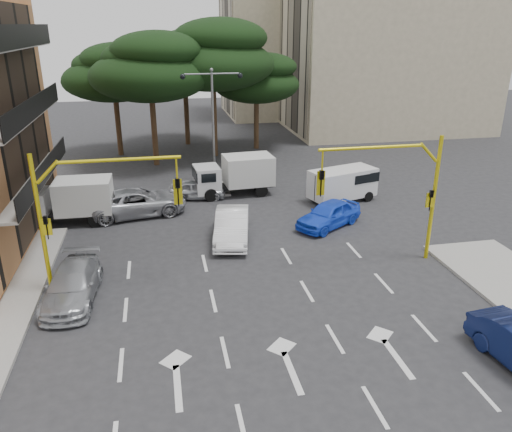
{
  "coord_description": "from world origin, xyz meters",
  "views": [
    {
      "loc": [
        -3.75,
        -17.83,
        10.61
      ],
      "look_at": [
        0.8,
        5.06,
        1.6
      ],
      "focal_mm": 35.0,
      "sensor_mm": 36.0,
      "label": 1
    }
  ],
  "objects_px": {
    "van_white": "(342,185)",
    "car_silver_cross_a": "(138,202)",
    "car_blue_compact": "(329,214)",
    "signal_mast_left": "(85,203)",
    "street_lamp_center": "(213,106)",
    "signal_mast_right": "(400,183)",
    "box_truck_a": "(68,202)",
    "car_silver_wagon": "(72,285)",
    "car_silver_cross_b": "(197,189)",
    "box_truck_b": "(234,176)",
    "car_white_hatch": "(232,226)"
  },
  "relations": [
    {
      "from": "car_silver_wagon",
      "to": "van_white",
      "type": "bearing_deg",
      "value": 35.98
    },
    {
      "from": "car_silver_cross_a",
      "to": "car_silver_cross_b",
      "type": "relative_size",
      "value": 1.57
    },
    {
      "from": "car_white_hatch",
      "to": "car_silver_cross_b",
      "type": "height_order",
      "value": "car_white_hatch"
    },
    {
      "from": "signal_mast_left",
      "to": "street_lamp_center",
      "type": "relative_size",
      "value": 0.77
    },
    {
      "from": "car_blue_compact",
      "to": "car_silver_wagon",
      "type": "relative_size",
      "value": 0.9
    },
    {
      "from": "signal_mast_left",
      "to": "street_lamp_center",
      "type": "height_order",
      "value": "street_lamp_center"
    },
    {
      "from": "car_silver_wagon",
      "to": "box_truck_a",
      "type": "bearing_deg",
      "value": 102.66
    },
    {
      "from": "box_truck_a",
      "to": "car_silver_cross_b",
      "type": "bearing_deg",
      "value": -68.28
    },
    {
      "from": "signal_mast_right",
      "to": "car_silver_cross_a",
      "type": "bearing_deg",
      "value": 144.03
    },
    {
      "from": "signal_mast_left",
      "to": "box_truck_a",
      "type": "height_order",
      "value": "signal_mast_left"
    },
    {
      "from": "signal_mast_right",
      "to": "box_truck_b",
      "type": "distance_m",
      "value": 13.02
    },
    {
      "from": "car_silver_cross_a",
      "to": "street_lamp_center",
      "type": "bearing_deg",
      "value": -54.76
    },
    {
      "from": "car_blue_compact",
      "to": "box_truck_a",
      "type": "bearing_deg",
      "value": -136.57
    },
    {
      "from": "signal_mast_right",
      "to": "car_white_hatch",
      "type": "relative_size",
      "value": 1.25
    },
    {
      "from": "car_blue_compact",
      "to": "signal_mast_left",
      "type": "bearing_deg",
      "value": -101.62
    },
    {
      "from": "street_lamp_center",
      "to": "car_silver_cross_a",
      "type": "xyz_separation_m",
      "value": [
        -5.2,
        -5.3,
        -4.64
      ]
    },
    {
      "from": "box_truck_a",
      "to": "car_silver_cross_a",
      "type": "bearing_deg",
      "value": -80.89
    },
    {
      "from": "car_silver_wagon",
      "to": "car_silver_cross_b",
      "type": "bearing_deg",
      "value": 66.39
    },
    {
      "from": "signal_mast_right",
      "to": "street_lamp_center",
      "type": "relative_size",
      "value": 0.77
    },
    {
      "from": "signal_mast_left",
      "to": "car_silver_wagon",
      "type": "bearing_deg",
      "value": -135.48
    },
    {
      "from": "signal_mast_left",
      "to": "car_silver_cross_a",
      "type": "height_order",
      "value": "signal_mast_left"
    },
    {
      "from": "box_truck_a",
      "to": "car_silver_wagon",
      "type": "bearing_deg",
      "value": -170.1
    },
    {
      "from": "signal_mast_right",
      "to": "box_truck_b",
      "type": "bearing_deg",
      "value": 117.07
    },
    {
      "from": "box_truck_a",
      "to": "car_white_hatch",
      "type": "bearing_deg",
      "value": -114.65
    },
    {
      "from": "van_white",
      "to": "car_silver_cross_a",
      "type": "bearing_deg",
      "value": -107.02
    },
    {
      "from": "signal_mast_right",
      "to": "car_blue_compact",
      "type": "relative_size",
      "value": 1.41
    },
    {
      "from": "signal_mast_left",
      "to": "car_silver_cross_b",
      "type": "xyz_separation_m",
      "value": [
        5.31,
        11.01,
        -3.27
      ]
    },
    {
      "from": "street_lamp_center",
      "to": "van_white",
      "type": "xyz_separation_m",
      "value": [
        7.53,
        -5.26,
        -4.37
      ]
    },
    {
      "from": "car_blue_compact",
      "to": "van_white",
      "type": "distance_m",
      "value": 4.58
    },
    {
      "from": "car_silver_cross_b",
      "to": "box_truck_a",
      "type": "xyz_separation_m",
      "value": [
        -7.51,
        -2.84,
        0.64
      ]
    },
    {
      "from": "car_silver_wagon",
      "to": "box_truck_b",
      "type": "distance_m",
      "value": 14.89
    },
    {
      "from": "street_lamp_center",
      "to": "car_silver_cross_a",
      "type": "relative_size",
      "value": 1.37
    },
    {
      "from": "box_truck_b",
      "to": "box_truck_a",
      "type": "bearing_deg",
      "value": 103.41
    },
    {
      "from": "signal_mast_right",
      "to": "street_lamp_center",
      "type": "xyz_separation_m",
      "value": [
        -6.8,
        14.01,
        1.54
      ]
    },
    {
      "from": "car_silver_cross_a",
      "to": "signal_mast_right",
      "type": "bearing_deg",
      "value": -136.26
    },
    {
      "from": "signal_mast_left",
      "to": "car_blue_compact",
      "type": "height_order",
      "value": "signal_mast_left"
    },
    {
      "from": "car_silver_cross_a",
      "to": "car_silver_cross_b",
      "type": "bearing_deg",
      "value": -68.5
    },
    {
      "from": "box_truck_a",
      "to": "signal_mast_right",
      "type": "bearing_deg",
      "value": -116.33
    },
    {
      "from": "signal_mast_right",
      "to": "signal_mast_left",
      "type": "relative_size",
      "value": 1.0
    },
    {
      "from": "signal_mast_right",
      "to": "street_lamp_center",
      "type": "height_order",
      "value": "street_lamp_center"
    },
    {
      "from": "car_white_hatch",
      "to": "car_silver_cross_a",
      "type": "height_order",
      "value": "car_white_hatch"
    },
    {
      "from": "street_lamp_center",
      "to": "box_truck_a",
      "type": "bearing_deg",
      "value": -147.03
    },
    {
      "from": "car_silver_cross_b",
      "to": "van_white",
      "type": "distance_m",
      "value": 9.32
    },
    {
      "from": "van_white",
      "to": "car_blue_compact",
      "type": "bearing_deg",
      "value": -46.83
    },
    {
      "from": "car_silver_wagon",
      "to": "car_silver_cross_a",
      "type": "bearing_deg",
      "value": 79.58
    },
    {
      "from": "box_truck_b",
      "to": "street_lamp_center",
      "type": "bearing_deg",
      "value": 16.41
    },
    {
      "from": "signal_mast_right",
      "to": "box_truck_a",
      "type": "height_order",
      "value": "signal_mast_right"
    },
    {
      "from": "box_truck_b",
      "to": "car_silver_cross_a",
      "type": "bearing_deg",
      "value": 108.85
    },
    {
      "from": "car_silver_cross_b",
      "to": "signal_mast_right",
      "type": "bearing_deg",
      "value": -135.49
    },
    {
      "from": "signal_mast_right",
      "to": "van_white",
      "type": "xyz_separation_m",
      "value": [
        0.73,
        8.75,
        -2.82
      ]
    }
  ]
}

